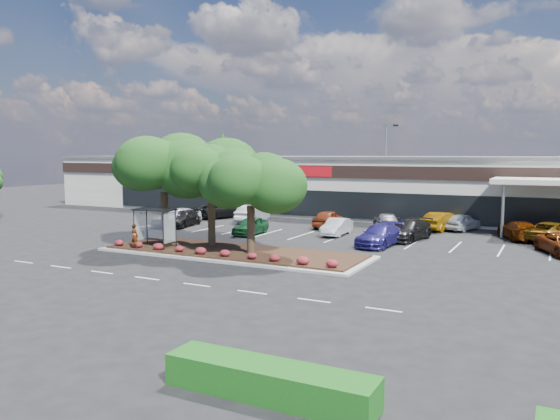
% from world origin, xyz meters
% --- Properties ---
extents(ground, '(160.00, 160.00, 0.00)m').
position_xyz_m(ground, '(0.00, 0.00, 0.00)').
color(ground, black).
rests_on(ground, ground).
extents(retail_store, '(80.40, 25.20, 6.25)m').
position_xyz_m(retail_store, '(0.06, 33.91, 3.15)').
color(retail_store, white).
rests_on(retail_store, ground).
extents(landscape_island, '(18.00, 6.00, 0.26)m').
position_xyz_m(landscape_island, '(-2.00, 4.00, 0.12)').
color(landscape_island, '#A1A09C').
rests_on(landscape_island, ground).
extents(lane_markings, '(33.12, 20.06, 0.01)m').
position_xyz_m(lane_markings, '(-0.14, 10.42, 0.01)').
color(lane_markings, silver).
rests_on(lane_markings, ground).
extents(shrub_row, '(17.00, 0.80, 0.50)m').
position_xyz_m(shrub_row, '(-2.00, 1.90, 0.51)').
color(shrub_row, maroon).
rests_on(shrub_row, landscape_island).
extents(bus_shelter, '(2.75, 1.55, 2.59)m').
position_xyz_m(bus_shelter, '(-7.50, 2.95, 2.31)').
color(bus_shelter, black).
rests_on(bus_shelter, landscape_island).
extents(island_tree_west, '(7.20, 7.20, 7.89)m').
position_xyz_m(island_tree_west, '(-8.00, 4.50, 4.21)').
color(island_tree_west, '#143D14').
rests_on(island_tree_west, landscape_island).
extents(island_tree_mid, '(6.60, 6.60, 7.32)m').
position_xyz_m(island_tree_mid, '(-4.50, 5.20, 3.92)').
color(island_tree_mid, '#143D14').
rests_on(island_tree_mid, landscape_island).
extents(island_tree_east, '(5.80, 5.80, 6.50)m').
position_xyz_m(island_tree_east, '(-0.50, 3.70, 3.51)').
color(island_tree_east, '#143D14').
rests_on(island_tree_east, landscape_island).
extents(hedge_south_east, '(6.00, 1.30, 0.90)m').
position_xyz_m(hedge_south_east, '(10.00, -13.50, 0.45)').
color(hedge_south_east, '#0B4313').
rests_on(hedge_south_east, ground).
extents(conifer_north_west, '(4.40, 4.40, 10.00)m').
position_xyz_m(conifer_north_west, '(-30.00, 46.00, 5.00)').
color(conifer_north_west, '#143D14').
rests_on(conifer_north_west, ground).
extents(person_waiting, '(0.65, 0.49, 1.62)m').
position_xyz_m(person_waiting, '(-8.30, 1.70, 1.07)').
color(person_waiting, '#594C47').
rests_on(person_waiting, landscape_island).
extents(light_pole, '(1.40, 0.80, 9.51)m').
position_xyz_m(light_pole, '(1.54, 27.05, 4.21)').
color(light_pole, '#A1A09C').
rests_on(light_pole, ground).
extents(car_0, '(2.75, 5.26, 1.71)m').
position_xyz_m(car_0, '(-14.00, 13.59, 0.85)').
color(car_0, silver).
rests_on(car_0, ground).
extents(car_1, '(2.79, 5.22, 1.44)m').
position_xyz_m(car_1, '(-13.44, 13.70, 0.72)').
color(car_1, black).
rests_on(car_1, ground).
extents(car_2, '(2.02, 4.36, 1.45)m').
position_xyz_m(car_2, '(-5.38, 12.08, 0.72)').
color(car_2, '#164D26').
rests_on(car_2, ground).
extents(car_4, '(1.50, 4.15, 1.36)m').
position_xyz_m(car_4, '(1.00, 14.88, 0.68)').
color(car_4, silver).
rests_on(car_4, ground).
extents(car_5, '(2.59, 5.39, 1.51)m').
position_xyz_m(car_5, '(5.57, 11.53, 0.76)').
color(car_5, navy).
rests_on(car_5, ground).
extents(car_6, '(3.09, 5.67, 1.56)m').
position_xyz_m(car_6, '(6.73, 15.03, 0.78)').
color(car_6, black).
rests_on(car_6, ground).
extents(car_9, '(4.46, 6.27, 1.59)m').
position_xyz_m(car_9, '(-13.86, 20.87, 0.79)').
color(car_9, black).
rests_on(car_9, ground).
extents(car_10, '(2.61, 5.38, 1.70)m').
position_xyz_m(car_10, '(-9.24, 19.09, 0.85)').
color(car_10, '#A3AAAE').
rests_on(car_10, ground).
extents(car_12, '(2.12, 4.71, 1.57)m').
position_xyz_m(car_12, '(-1.32, 18.92, 0.78)').
color(car_12, maroon).
rests_on(car_12, ground).
extents(car_13, '(3.65, 5.30, 1.43)m').
position_xyz_m(car_13, '(3.66, 19.89, 0.71)').
color(car_13, '#59585F').
rests_on(car_13, ground).
extents(car_14, '(3.15, 5.08, 1.58)m').
position_xyz_m(car_14, '(8.07, 21.73, 0.79)').
color(car_14, '#6A4203').
rests_on(car_14, ground).
extents(car_15, '(2.98, 4.63, 1.47)m').
position_xyz_m(car_15, '(9.58, 22.43, 0.73)').
color(car_15, silver).
rests_on(car_15, ground).
extents(car_16, '(3.75, 5.31, 1.43)m').
position_xyz_m(car_16, '(14.22, 19.20, 0.71)').
color(car_16, '#622404').
rests_on(car_16, ground).
extents(car_17, '(4.24, 6.00, 1.52)m').
position_xyz_m(car_17, '(16.53, 18.95, 0.76)').
color(car_17, brown).
rests_on(car_17, ground).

